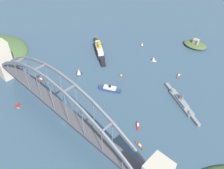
{
  "coord_description": "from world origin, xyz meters",
  "views": [
    {
      "loc": [
        161.62,
        -88.09,
        202.41
      ],
      "look_at": [
        0.0,
        80.09,
        8.0
      ],
      "focal_mm": 37.69,
      "sensor_mm": 36.0,
      "label": 1
    }
  ],
  "objects": [
    {
      "name": "ground_plane",
      "position": [
        0.0,
        0.0,
        0.0
      ],
      "size": [
        1400.0,
        1400.0,
        0.0
      ],
      "primitive_type": "plane",
      "color": "#385166"
    },
    {
      "name": "naval_cruiser",
      "position": [
        79.54,
        119.4,
        2.6
      ],
      "size": [
        68.49,
        39.57,
        15.88
      ],
      "color": "gray",
      "rests_on": "ground"
    },
    {
      "name": "small_boat_8",
      "position": [
        0.63,
        170.61,
        4.09
      ],
      "size": [
        6.92,
        6.56,
        8.83
      ],
      "color": "silver",
      "rests_on": "ground"
    },
    {
      "name": "small_boat_6",
      "position": [
        -9.85,
        109.63,
        0.72
      ],
      "size": [
        6.72,
        5.16,
        2.05
      ],
      "color": "brown",
      "rests_on": "ground"
    },
    {
      "name": "harbor_ferry_steamer",
      "position": [
        -0.96,
        76.68,
        2.44
      ],
      "size": [
        29.33,
        18.31,
        7.93
      ],
      "color": "navy",
      "rests_on": "ground"
    },
    {
      "name": "small_boat_7",
      "position": [
        48.12,
        165.53,
        0.79
      ],
      "size": [
        4.25,
        12.7,
        2.19
      ],
      "color": "brown",
      "rests_on": "ground"
    },
    {
      "name": "channel_marker_buoy",
      "position": [
        13.93,
        51.31,
        1.12
      ],
      "size": [
        2.2,
        2.2,
        2.75
      ],
      "color": "red",
      "rests_on": "ground"
    },
    {
      "name": "small_boat_3",
      "position": [
        -40.84,
        195.4,
        2.98
      ],
      "size": [
        6.75,
        4.16,
        6.29
      ],
      "color": "#2D6B3D",
      "rests_on": "ground"
    },
    {
      "name": "fort_island_mid_harbor",
      "position": [
        23.71,
        255.5,
        3.58
      ],
      "size": [
        38.23,
        28.46,
        13.62
      ],
      "color": "#4C6038",
      "rests_on": "ground"
    },
    {
      "name": "harbor_arch_bridge",
      "position": [
        -0.0,
        0.0,
        28.0
      ],
      "size": [
        311.26,
        18.57,
        68.52
      ],
      "color": "#BCB29E",
      "rests_on": "ground"
    },
    {
      "name": "ocean_liner",
      "position": [
        -77.18,
        130.72,
        5.35
      ],
      "size": [
        70.86,
        50.96,
        19.41
      ],
      "color": "black",
      "rests_on": "ground"
    },
    {
      "name": "small_boat_5",
      "position": [
        64.05,
        54.86,
        0.9
      ],
      "size": [
        9.24,
        10.65,
        2.54
      ],
      "color": "#B2231E",
      "rests_on": "ground"
    },
    {
      "name": "small_boat_4",
      "position": [
        -54.93,
        69.72,
        5.54
      ],
      "size": [
        5.79,
        10.1,
        11.85
      ],
      "color": "black",
      "rests_on": "ground"
    },
    {
      "name": "small_boat_2",
      "position": [
        81.62,
        35.65,
        0.85
      ],
      "size": [
        11.47,
        3.59,
        2.35
      ],
      "color": "brown",
      "rests_on": "ground"
    },
    {
      "name": "small_boat_1",
      "position": [
        -84.16,
        26.54,
        0.77
      ],
      "size": [
        11.19,
        2.95,
        2.21
      ],
      "color": "#B2231E",
      "rests_on": "ground"
    },
    {
      "name": "seaplane_taxiing_near_bridge",
      "position": [
        -58.66,
        -21.93,
        1.82
      ],
      "size": [
        8.29,
        9.48,
        4.63
      ],
      "color": "#B7B7B2",
      "rests_on": "ground"
    }
  ]
}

